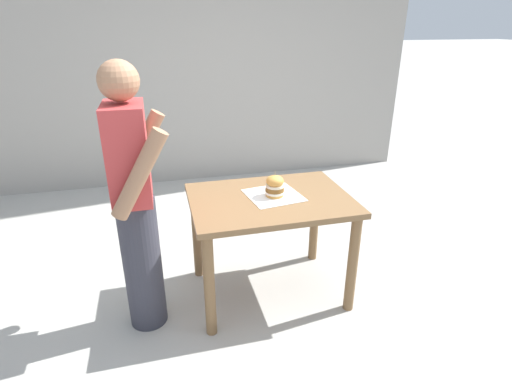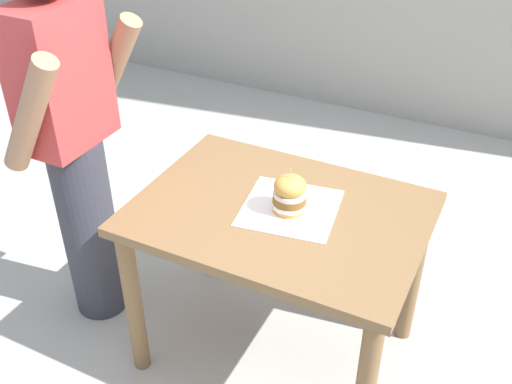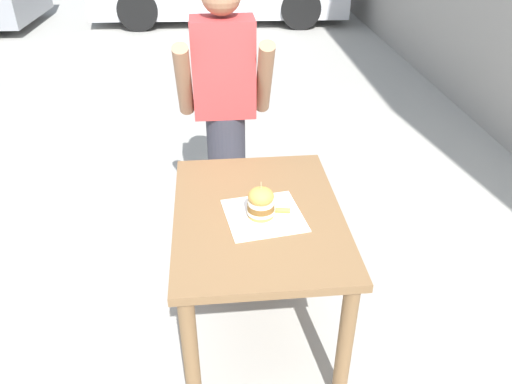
% 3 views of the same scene
% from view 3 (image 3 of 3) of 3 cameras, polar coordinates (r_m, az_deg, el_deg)
% --- Properties ---
extents(ground_plane, '(80.00, 80.00, 0.00)m').
position_cam_3_polar(ground_plane, '(2.87, 0.20, -14.98)').
color(ground_plane, '#ADAAA3').
extents(patio_table, '(0.80, 1.09, 0.76)m').
position_cam_3_polar(patio_table, '(2.44, 0.23, -4.85)').
color(patio_table, brown).
rests_on(patio_table, ground).
extents(serving_paper, '(0.40, 0.40, 0.00)m').
position_cam_3_polar(serving_paper, '(2.34, 0.91, -2.68)').
color(serving_paper, white).
rests_on(serving_paper, patio_table).
extents(sandwich, '(0.13, 0.13, 0.18)m').
position_cam_3_polar(sandwich, '(2.29, 0.56, -1.21)').
color(sandwich, gold).
rests_on(sandwich, serving_paper).
extents(pickle_spear, '(0.07, 0.04, 0.02)m').
position_cam_3_polar(pickle_spear, '(2.35, 3.09, -2.11)').
color(pickle_spear, '#8EA83D').
rests_on(pickle_spear, serving_paper).
extents(diner_across_table, '(0.55, 0.35, 1.69)m').
position_cam_3_polar(diner_across_table, '(3.06, -3.53, 8.71)').
color(diner_across_table, '#33333D').
rests_on(diner_across_table, ground).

